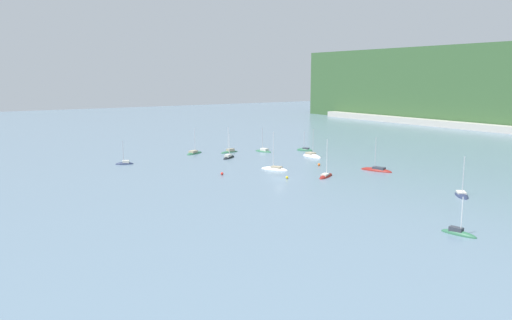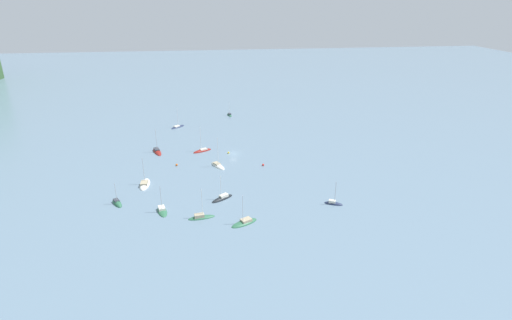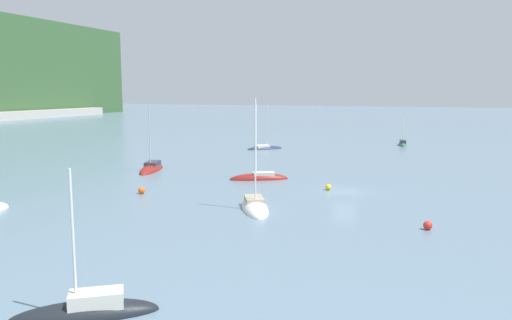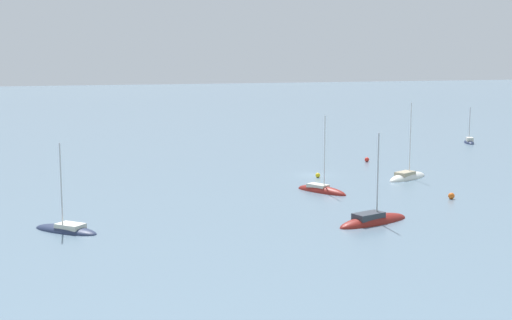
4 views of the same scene
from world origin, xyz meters
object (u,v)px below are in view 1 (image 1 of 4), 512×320
sailboat_1 (458,234)px  sailboat_2 (229,158)px  sailboat_8 (326,177)px  sailboat_9 (305,151)px  sailboat_3 (263,151)px  sailboat_10 (462,195)px  sailboat_0 (125,164)px  sailboat_6 (275,170)px  mooring_buoy_0 (222,174)px  sailboat_5 (194,153)px  sailboat_4 (377,171)px  sailboat_7 (312,156)px  mooring_buoy_2 (319,165)px  sailboat_11 (229,152)px  mooring_buoy_1 (287,177)px

sailboat_1 → sailboat_2: 85.00m
sailboat_8 → sailboat_9: size_ratio=1.38×
sailboat_3 → sailboat_8: size_ratio=0.82×
sailboat_10 → sailboat_0: bearing=-104.2°
sailboat_0 → sailboat_6: bearing=158.9°
sailboat_6 → mooring_buoy_0: 15.33m
sailboat_5 → sailboat_8: (52.15, 10.13, -0.03)m
sailboat_4 → sailboat_8: bearing=67.3°
sailboat_5 → sailboat_4: bearing=-91.3°
sailboat_7 → sailboat_6: bearing=-60.9°
sailboat_7 → mooring_buoy_2: 16.25m
sailboat_7 → mooring_buoy_0: bearing=-73.2°
sailboat_11 → sailboat_5: bearing=-28.8°
sailboat_7 → mooring_buoy_0: size_ratio=13.55×
sailboat_8 → mooring_buoy_0: sailboat_8 is taller
sailboat_6 → sailboat_8: 15.59m
sailboat_3 → sailboat_9: 14.08m
sailboat_7 → mooring_buoy_0: (9.84, -37.83, 0.26)m
sailboat_5 → mooring_buoy_2: sailboat_5 is taller
sailboat_2 → mooring_buoy_2: bearing=-96.5°
sailboat_5 → sailboat_8: bearing=-106.6°
sailboat_2 → sailboat_5: size_ratio=0.93×
sailboat_1 → sailboat_8: size_ratio=0.68×
sailboat_5 → sailboat_7: bearing=-70.8°
sailboat_11 → sailboat_10: bearing=88.8°
sailboat_0 → mooring_buoy_2: bearing=167.5°
sailboat_0 → sailboat_10: size_ratio=0.82×
sailboat_0 → sailboat_8: sailboat_8 is taller
sailboat_5 → sailboat_9: (14.89, 33.80, -0.04)m
sailboat_3 → sailboat_5: (-8.81, -21.10, -0.03)m
sailboat_7 → sailboat_10: sailboat_7 is taller
sailboat_7 → sailboat_11: sailboat_7 is taller
sailboat_4 → sailboat_11: bearing=0.0°
sailboat_0 → sailboat_7: size_ratio=0.76×
sailboat_5 → sailboat_11: (4.06, 10.82, 0.05)m
sailboat_5 → sailboat_9: bearing=-51.4°
sailboat_10 → sailboat_11: (-78.82, -9.72, 0.07)m
sailboat_8 → sailboat_2: bearing=70.2°
sailboat_3 → sailboat_5: 22.87m
sailboat_7 → sailboat_8: bearing=-31.6°
mooring_buoy_0 → mooring_buoy_1: 16.83m
sailboat_3 → sailboat_10: (74.07, -0.56, -0.05)m
sailboat_2 → sailboat_9: (1.10, 29.00, -0.05)m
sailboat_6 → sailboat_9: 36.51m
sailboat_9 → sailboat_11: size_ratio=0.82×
sailboat_0 → sailboat_5: size_ratio=0.85×
sailboat_4 → sailboat_5: size_ratio=1.13×
sailboat_2 → sailboat_6: bearing=-124.3°
sailboat_5 → sailboat_6: (37.40, 5.07, -0.02)m
mooring_buoy_0 → sailboat_6: bearing=83.9°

